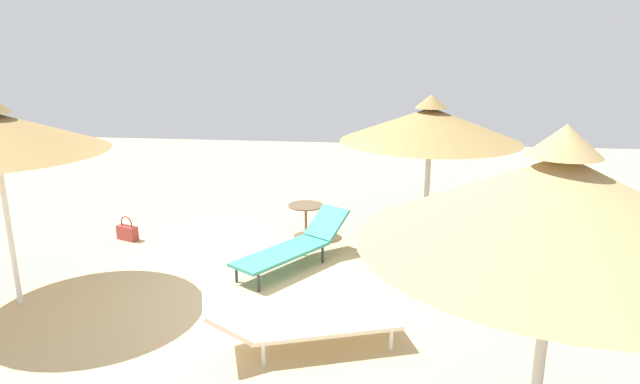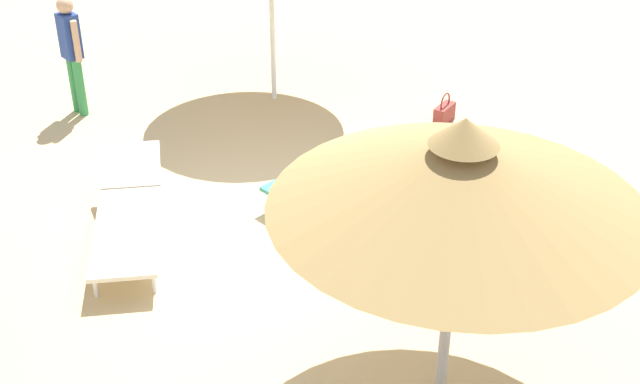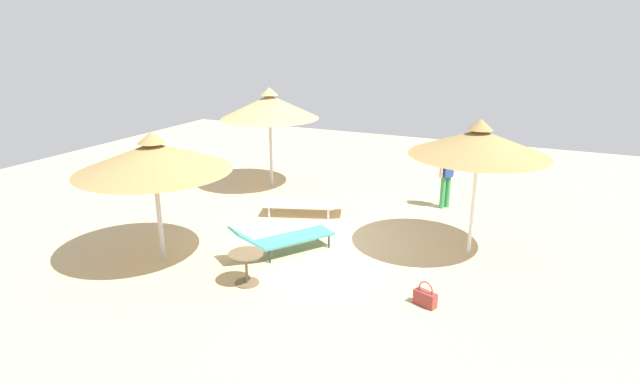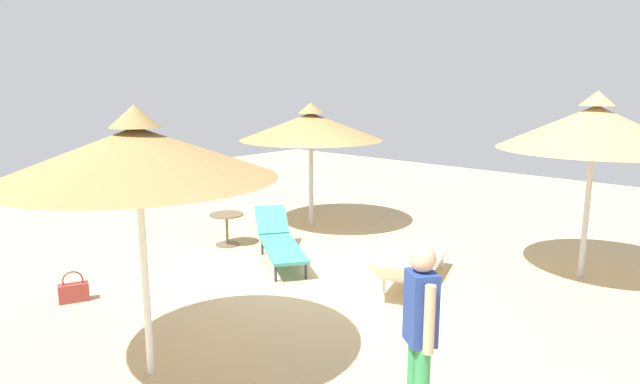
{
  "view_description": "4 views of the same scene",
  "coord_description": "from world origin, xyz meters",
  "px_view_note": "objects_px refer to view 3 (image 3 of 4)",
  "views": [
    {
      "loc": [
        -7.04,
        -1.69,
        3.41
      ],
      "look_at": [
        0.54,
        -0.74,
        1.33
      ],
      "focal_mm": 30.78,
      "sensor_mm": 36.0,
      "label": 1
    },
    {
      "loc": [
        2.17,
        -8.06,
        5.32
      ],
      "look_at": [
        0.69,
        -0.83,
        0.91
      ],
      "focal_mm": 48.13,
      "sensor_mm": 36.0,
      "label": 2
    },
    {
      "loc": [
        9.33,
        4.43,
        4.42
      ],
      "look_at": [
        0.14,
        0.23,
        1.19
      ],
      "focal_mm": 28.61,
      "sensor_mm": 36.0,
      "label": 3
    },
    {
      "loc": [
        -5.65,
        5.89,
        2.99
      ],
      "look_at": [
        0.35,
        -0.73,
        1.21
      ],
      "focal_mm": 30.65,
      "sensor_mm": 36.0,
      "label": 4
    }
  ],
  "objects_px": {
    "lounge_chair_near_left": "(282,238)",
    "side_table_round": "(246,263)",
    "parasol_umbrella_far_right": "(270,107)",
    "handbag": "(425,298)",
    "parasol_umbrella_far_left": "(153,157)",
    "parasol_umbrella_near_right": "(479,142)",
    "lounge_chair_edge": "(311,202)",
    "person_standing_front": "(447,172)"
  },
  "relations": [
    {
      "from": "lounge_chair_near_left",
      "to": "side_table_round",
      "type": "distance_m",
      "value": 1.39
    },
    {
      "from": "parasol_umbrella_far_right",
      "to": "lounge_chair_near_left",
      "type": "bearing_deg",
      "value": 32.22
    },
    {
      "from": "handbag",
      "to": "parasol_umbrella_far_left",
      "type": "bearing_deg",
      "value": -85.84
    },
    {
      "from": "lounge_chair_near_left",
      "to": "parasol_umbrella_near_right",
      "type": "bearing_deg",
      "value": 116.12
    },
    {
      "from": "parasol_umbrella_far_left",
      "to": "lounge_chair_edge",
      "type": "bearing_deg",
      "value": 155.58
    },
    {
      "from": "person_standing_front",
      "to": "side_table_round",
      "type": "relative_size",
      "value": 2.66
    },
    {
      "from": "parasol_umbrella_far_right",
      "to": "lounge_chair_edge",
      "type": "bearing_deg",
      "value": 50.2
    },
    {
      "from": "parasol_umbrella_near_right",
      "to": "person_standing_front",
      "type": "xyz_separation_m",
      "value": [
        -2.59,
        -1.04,
        -1.36
      ]
    },
    {
      "from": "parasol_umbrella_far_right",
      "to": "lounge_chair_edge",
      "type": "relative_size",
      "value": 1.24
    },
    {
      "from": "parasol_umbrella_far_left",
      "to": "parasol_umbrella_near_right",
      "type": "height_order",
      "value": "parasol_umbrella_near_right"
    },
    {
      "from": "lounge_chair_near_left",
      "to": "side_table_round",
      "type": "bearing_deg",
      "value": 1.18
    },
    {
      "from": "lounge_chair_edge",
      "to": "side_table_round",
      "type": "height_order",
      "value": "lounge_chair_edge"
    },
    {
      "from": "parasol_umbrella_near_right",
      "to": "lounge_chair_edge",
      "type": "bearing_deg",
      "value": -99.11
    },
    {
      "from": "lounge_chair_near_left",
      "to": "lounge_chair_edge",
      "type": "relative_size",
      "value": 0.92
    },
    {
      "from": "person_standing_front",
      "to": "lounge_chair_near_left",
      "type": "bearing_deg",
      "value": -29.68
    },
    {
      "from": "parasol_umbrella_far_right",
      "to": "lounge_chair_near_left",
      "type": "distance_m",
      "value": 5.25
    },
    {
      "from": "parasol_umbrella_far_right",
      "to": "handbag",
      "type": "bearing_deg",
      "value": 49.47
    },
    {
      "from": "parasol_umbrella_far_left",
      "to": "person_standing_front",
      "type": "height_order",
      "value": "parasol_umbrella_far_left"
    },
    {
      "from": "lounge_chair_edge",
      "to": "handbag",
      "type": "height_order",
      "value": "lounge_chair_edge"
    },
    {
      "from": "parasol_umbrella_far_left",
      "to": "person_standing_front",
      "type": "xyz_separation_m",
      "value": [
        -5.5,
        4.53,
        -1.15
      ]
    },
    {
      "from": "parasol_umbrella_near_right",
      "to": "lounge_chair_edge",
      "type": "xyz_separation_m",
      "value": [
        -0.64,
        -3.96,
        -1.99
      ]
    },
    {
      "from": "parasol_umbrella_near_right",
      "to": "parasol_umbrella_far_left",
      "type": "bearing_deg",
      "value": -62.42
    },
    {
      "from": "parasol_umbrella_far_right",
      "to": "person_standing_front",
      "type": "relative_size",
      "value": 1.7
    },
    {
      "from": "parasol_umbrella_far_right",
      "to": "parasol_umbrella_far_left",
      "type": "distance_m",
      "value": 5.34
    },
    {
      "from": "side_table_round",
      "to": "person_standing_front",
      "type": "bearing_deg",
      "value": 156.94
    },
    {
      "from": "parasol_umbrella_far_right",
      "to": "parasol_umbrella_near_right",
      "type": "relative_size",
      "value": 1.03
    },
    {
      "from": "parasol_umbrella_far_left",
      "to": "lounge_chair_edge",
      "type": "distance_m",
      "value": 4.28
    },
    {
      "from": "parasol_umbrella_near_right",
      "to": "side_table_round",
      "type": "height_order",
      "value": "parasol_umbrella_near_right"
    },
    {
      "from": "parasol_umbrella_far_right",
      "to": "side_table_round",
      "type": "bearing_deg",
      "value": 25.47
    },
    {
      "from": "handbag",
      "to": "person_standing_front",
      "type": "bearing_deg",
      "value": -171.98
    },
    {
      "from": "parasol_umbrella_far_left",
      "to": "side_table_round",
      "type": "xyz_separation_m",
      "value": [
        0.19,
        2.11,
        -1.7
      ]
    },
    {
      "from": "parasol_umbrella_far_left",
      "to": "handbag",
      "type": "bearing_deg",
      "value": 94.16
    },
    {
      "from": "handbag",
      "to": "side_table_round",
      "type": "xyz_separation_m",
      "value": [
        0.57,
        -3.14,
        0.27
      ]
    },
    {
      "from": "parasol_umbrella_far_left",
      "to": "lounge_chair_near_left",
      "type": "bearing_deg",
      "value": 119.93
    },
    {
      "from": "parasol_umbrella_far_right",
      "to": "parasol_umbrella_far_left",
      "type": "xyz_separation_m",
      "value": [
        5.31,
        0.51,
        -0.23
      ]
    },
    {
      "from": "parasol_umbrella_near_right",
      "to": "lounge_chair_near_left",
      "type": "xyz_separation_m",
      "value": [
        1.71,
        -3.49,
        -1.97
      ]
    },
    {
      "from": "parasol_umbrella_far_right",
      "to": "lounge_chair_edge",
      "type": "xyz_separation_m",
      "value": [
        1.76,
        2.12,
        -2.01
      ]
    },
    {
      "from": "parasol_umbrella_near_right",
      "to": "parasol_umbrella_far_right",
      "type": "bearing_deg",
      "value": -111.54
    },
    {
      "from": "person_standing_front",
      "to": "side_table_round",
      "type": "xyz_separation_m",
      "value": [
        5.69,
        -2.42,
        -0.56
      ]
    },
    {
      "from": "lounge_chair_near_left",
      "to": "side_table_round",
      "type": "relative_size",
      "value": 3.35
    },
    {
      "from": "parasol_umbrella_near_right",
      "to": "person_standing_front",
      "type": "relative_size",
      "value": 1.65
    },
    {
      "from": "side_table_round",
      "to": "handbag",
      "type": "bearing_deg",
      "value": 100.33
    }
  ]
}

